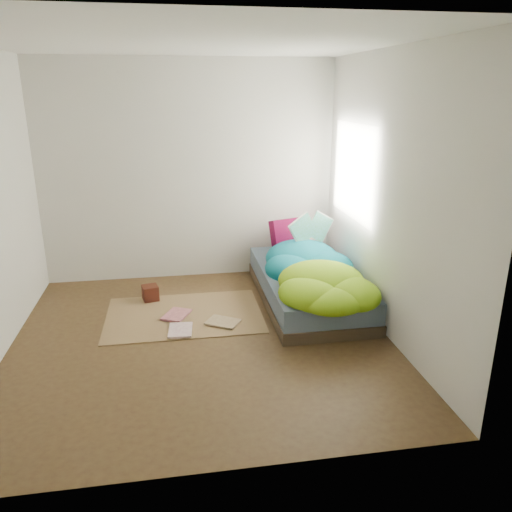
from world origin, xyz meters
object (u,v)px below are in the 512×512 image
at_px(pillow_magenta, 288,236).
at_px(floor_book_a, 169,331).
at_px(wooden_box, 150,293).
at_px(open_book, 312,220).
at_px(floor_book_b, 167,314).
at_px(bed, 308,286).

height_order(pillow_magenta, floor_book_a, pillow_magenta).
distance_m(pillow_magenta, floor_book_a, 2.00).
relative_size(pillow_magenta, wooden_box, 2.52).
distance_m(open_book, floor_book_b, 1.94).
height_order(bed, open_book, open_book).
height_order(open_book, floor_book_a, open_book).
height_order(open_book, floor_book_b, open_book).
height_order(open_book, wooden_box, open_book).
bearing_deg(bed, open_book, 71.02).
distance_m(bed, open_book, 0.77).
xyz_separation_m(bed, floor_book_b, (-1.55, -0.15, -0.14)).
bearing_deg(floor_book_b, pillow_magenta, 57.04).
xyz_separation_m(open_book, wooden_box, (-1.86, -0.10, -0.73)).
bearing_deg(pillow_magenta, open_book, -78.05).
bearing_deg(floor_book_a, pillow_magenta, 45.54).
distance_m(pillow_magenta, wooden_box, 1.78).
distance_m(bed, pillow_magenta, 0.82).
bearing_deg(wooden_box, floor_book_a, -76.60).
relative_size(bed, floor_book_a, 6.48).
xyz_separation_m(wooden_box, floor_book_b, (0.17, -0.43, -0.07)).
relative_size(wooden_box, floor_book_a, 0.53).
height_order(pillow_magenta, wooden_box, pillow_magenta).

